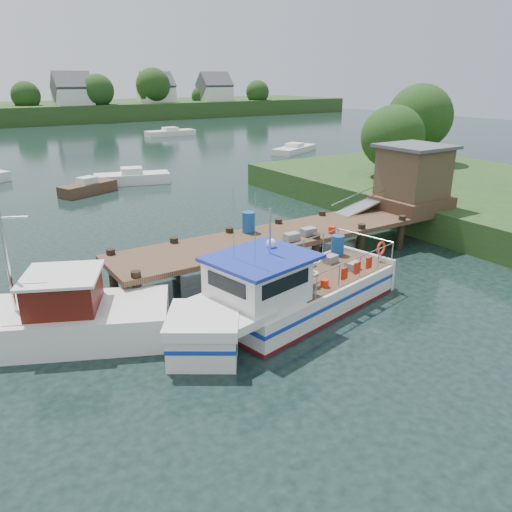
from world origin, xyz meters
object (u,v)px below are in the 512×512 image
lobster_boat (283,295)px  work_boat (34,320)px  moored_rowboat (88,188)px  dock (375,198)px  moored_c (295,149)px  moored_far (170,133)px  moored_b (132,178)px

lobster_boat → work_boat: size_ratio=1.17×
work_boat → moored_rowboat: size_ratio=1.98×
dock → moored_c: dock is taller
moored_far → moored_b: moored_b is taller
lobster_boat → moored_rowboat: lobster_boat is taller
lobster_boat → work_boat: bearing=146.8°
moored_b → moored_c: 20.84m
work_boat → moored_rowboat: 20.64m
dock → work_boat: (-15.19, -1.28, -1.53)m
moored_c → dock: bearing=-135.7°
moored_far → moored_c: (4.47, -21.68, -0.05)m
moored_rowboat → moored_far: size_ratio=0.63×
moored_far → dock: bearing=-118.8°
lobster_boat → moored_rowboat: (-0.19, 22.23, -0.40)m
dock → lobster_boat: size_ratio=1.73×
moored_rowboat → moored_b: size_ratio=0.73×
work_boat → moored_far: 55.59m
work_boat → moored_far: size_ratio=1.24×
dock → moored_b: dock is taller
dock → work_boat: dock is taller
work_boat → moored_c: (30.45, 27.46, -0.35)m
moored_b → moored_rowboat: bearing=-174.6°
dock → work_boat: bearing=-175.2°
lobster_boat → work_boat: lobster_boat is taller
lobster_boat → moored_far: 55.26m
dock → moored_c: 30.36m
moored_far → moored_c: bearing=-94.4°
lobster_boat → moored_c: (23.38, 30.24, -0.47)m
dock → work_boat: size_ratio=2.02×
moored_far → moored_c: 22.14m
dock → lobster_boat: lobster_boat is taller
dock → moored_far: bearing=77.3°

